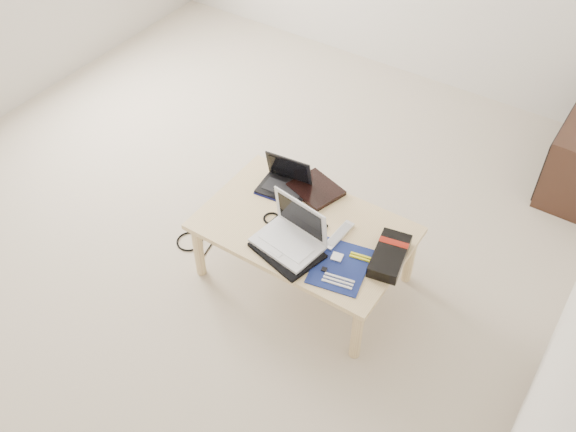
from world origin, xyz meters
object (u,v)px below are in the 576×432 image
Objects in this scene: coffee_table at (304,233)px; netbook at (285,183)px; gpu_box at (390,256)px; white_laptop at (292,235)px.

netbook is at bearing 142.43° from coffee_table.
netbook reaches higher than gpu_box.
white_laptop is at bearing -84.94° from coffee_table.
gpu_box is (0.73, -0.16, -0.01)m from netbook.
netbook is 0.79× the size of white_laptop.
gpu_box is at bearing 4.13° from coffee_table.
white_laptop is (0.26, -0.34, 0.03)m from netbook.
white_laptop is 1.13× the size of gpu_box.
coffee_table is 0.33m from netbook.
gpu_box is at bearing -12.26° from netbook.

